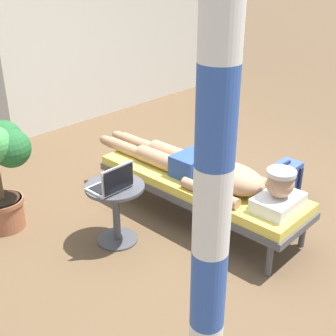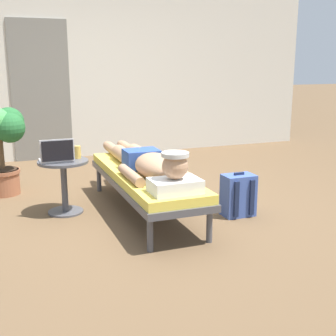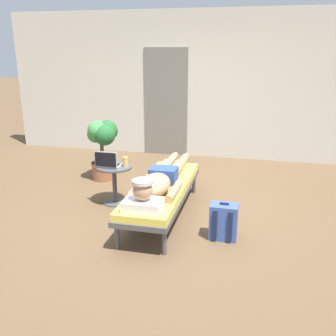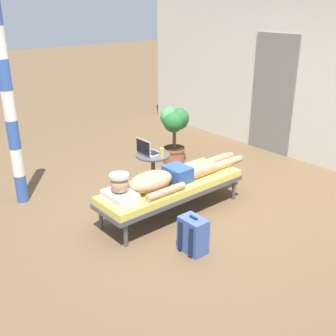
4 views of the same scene
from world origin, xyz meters
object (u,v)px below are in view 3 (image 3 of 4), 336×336
object	(u,v)px
backpack	(224,222)
potted_plant	(102,140)
person_reclining	(159,180)
lounge_chair	(162,190)
side_table	(114,178)
drink_glass	(125,162)
laptop	(108,163)

from	to	relation	value
backpack	potted_plant	xyz separation A→B (m)	(-2.05, 1.55, 0.46)
person_reclining	potted_plant	distance (m)	1.78
lounge_chair	potted_plant	xyz separation A→B (m)	(-1.25, 1.15, 0.31)
side_table	person_reclining	bearing A→B (deg)	-27.77
side_table	lounge_chair	bearing A→B (deg)	-20.83
person_reclining	drink_glass	size ratio (longest dim) A/B	17.49
laptop	person_reclining	bearing A→B (deg)	-22.86
person_reclining	drink_glass	xyz separation A→B (m)	(-0.58, 0.42, 0.07)
side_table	laptop	size ratio (longest dim) A/B	1.69
person_reclining	potted_plant	xyz separation A→B (m)	(-1.25, 1.26, 0.13)
lounge_chair	backpack	xyz separation A→B (m)	(0.81, -0.40, -0.15)
side_table	backpack	xyz separation A→B (m)	(1.53, -0.67, -0.16)
lounge_chair	drink_glass	distance (m)	0.70
lounge_chair	person_reclining	world-z (taller)	person_reclining
lounge_chair	laptop	size ratio (longest dim) A/B	6.42
lounge_chair	laptop	xyz separation A→B (m)	(-0.79, 0.23, 0.24)
backpack	potted_plant	world-z (taller)	potted_plant
laptop	lounge_chair	bearing A→B (deg)	-15.99
drink_glass	person_reclining	bearing A→B (deg)	-36.23
lounge_chair	backpack	world-z (taller)	backpack
backpack	potted_plant	size ratio (longest dim) A/B	0.44
drink_glass	potted_plant	distance (m)	1.07
laptop	backpack	distance (m)	1.75
side_table	potted_plant	bearing A→B (deg)	120.86
lounge_chair	drink_glass	size ratio (longest dim) A/B	16.05
side_table	potted_plant	xyz separation A→B (m)	(-0.52, 0.87, 0.30)
side_table	backpack	bearing A→B (deg)	-23.70
laptop	drink_glass	distance (m)	0.23
person_reclining	laptop	xyz separation A→B (m)	(-0.79, 0.33, 0.06)
lounge_chair	drink_glass	xyz separation A→B (m)	(-0.58, 0.32, 0.24)
lounge_chair	backpack	distance (m)	0.91
lounge_chair	laptop	distance (m)	0.85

